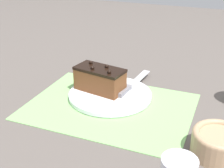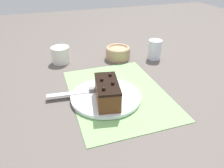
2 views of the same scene
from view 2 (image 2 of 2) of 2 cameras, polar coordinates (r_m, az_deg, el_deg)
name	(u,v)px [view 2 (image 2 of 2)]	position (r m, az deg, el deg)	size (l,w,h in m)	color
ground_plane	(118,93)	(0.81, 1.55, -2.45)	(3.00, 3.00, 0.00)	#544C47
placemat_woven	(118,93)	(0.81, 1.55, -2.34)	(0.46, 0.34, 0.00)	#7AB266
cake_plate	(106,96)	(0.77, -1.59, -3.26)	(0.25, 0.25, 0.01)	white
chocolate_cake	(107,92)	(0.72, -1.25, -2.02)	(0.16, 0.10, 0.08)	brown
serving_knife	(89,90)	(0.79, -6.07, -1.66)	(0.04, 0.22, 0.01)	slate
drinking_glass	(155,50)	(1.10, 11.08, 8.82)	(0.06, 0.06, 0.09)	white
small_bowl	(118,52)	(1.08, 1.55, 8.26)	(0.12, 0.12, 0.06)	tan
coffee_mug	(61,55)	(1.07, -13.26, 7.48)	(0.09, 0.09, 0.08)	silver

